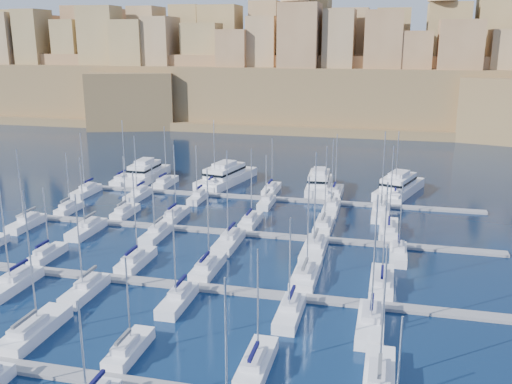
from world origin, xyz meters
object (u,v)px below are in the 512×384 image
(motor_yacht_c, at_px, (319,183))
(sailboat_2, at_px, (34,330))
(motor_yacht_b, at_px, (226,176))
(motor_yacht_d, at_px, (399,186))
(sailboat_4, at_px, (257,363))
(motor_yacht_a, at_px, (146,173))

(motor_yacht_c, bearing_deg, sailboat_2, -107.84)
(motor_yacht_b, height_order, motor_yacht_d, same)
(sailboat_4, bearing_deg, motor_yacht_a, 121.56)
(motor_yacht_a, bearing_deg, sailboat_4, -58.44)
(motor_yacht_b, bearing_deg, sailboat_4, -71.26)
(motor_yacht_c, height_order, motor_yacht_d, same)
(motor_yacht_d, bearing_deg, sailboat_2, -118.98)
(sailboat_2, distance_m, motor_yacht_b, 70.89)
(motor_yacht_a, height_order, motor_yacht_d, same)
(motor_yacht_b, bearing_deg, motor_yacht_c, -4.77)
(sailboat_2, height_order, motor_yacht_d, sailboat_2)
(motor_yacht_b, xyz_separation_m, motor_yacht_d, (37.97, -0.68, 0.00))
(sailboat_4, height_order, motor_yacht_c, sailboat_4)
(sailboat_2, bearing_deg, motor_yacht_b, 89.27)
(motor_yacht_b, relative_size, motor_yacht_c, 1.26)
(sailboat_2, distance_m, motor_yacht_c, 72.60)
(motor_yacht_a, relative_size, motor_yacht_c, 1.04)
(motor_yacht_b, bearing_deg, motor_yacht_d, -1.03)
(motor_yacht_b, distance_m, motor_yacht_d, 37.98)
(motor_yacht_a, distance_m, motor_yacht_c, 40.18)
(sailboat_4, bearing_deg, motor_yacht_c, 92.42)
(motor_yacht_a, xyz_separation_m, motor_yacht_c, (40.18, -0.38, 0.00))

